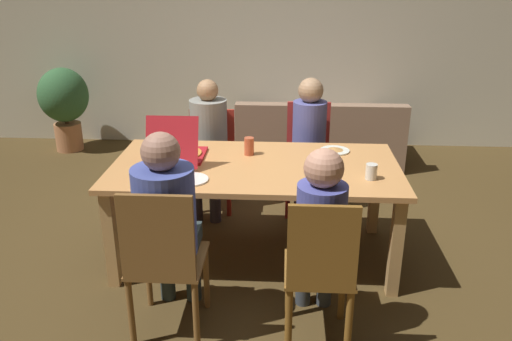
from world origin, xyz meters
name	(u,v)px	position (x,y,z in m)	size (l,w,h in m)	color
ground_plane	(255,255)	(0.00, 0.00, 0.00)	(20.00, 20.00, 0.00)	#48371B
back_wall	(270,26)	(0.00, 2.88, 1.45)	(7.19, 0.12, 2.91)	beige
dining_table	(255,175)	(0.00, 0.00, 0.68)	(2.10, 1.07, 0.76)	tan
chair_0	(308,153)	(0.43, 0.95, 0.52)	(0.41, 0.44, 0.97)	#AF2D2A
person_0	(309,138)	(0.43, 0.79, 0.72)	(0.30, 0.53, 1.23)	#432C46
chair_1	(320,270)	(0.43, -1.02, 0.52)	(0.40, 0.43, 0.97)	brown
person_1	(320,227)	(0.43, -0.86, 0.71)	(0.28, 0.52, 1.21)	#3A4046
chair_2	(211,154)	(-0.47, 0.96, 0.49)	(0.44, 0.44, 0.89)	#B02C20
person_2	(208,136)	(-0.47, 0.82, 0.71)	(0.33, 0.53, 1.21)	#36303B
chair_3	(164,258)	(-0.47, -0.98, 0.55)	(0.44, 0.45, 0.99)	brown
person_3	(167,215)	(-0.47, -0.83, 0.75)	(0.36, 0.52, 1.27)	#2D3A39
pizza_box_0	(179,152)	(-0.58, 0.09, 0.81)	(0.37, 0.51, 0.37)	#B11B22
plate_0	(335,150)	(0.61, 0.33, 0.77)	(0.23, 0.23, 0.03)	white
plate_1	(191,180)	(-0.42, -0.33, 0.77)	(0.24, 0.24, 0.01)	white
drinking_glass_0	(371,172)	(0.80, -0.23, 0.82)	(0.08, 0.08, 0.11)	silver
drinking_glass_1	(249,146)	(-0.06, 0.21, 0.83)	(0.08, 0.08, 0.14)	#BF5132
couch	(318,139)	(0.59, 2.17, 0.27)	(1.84, 0.91, 0.76)	#8F7057
potted_plant	(64,101)	(-2.44, 2.40, 0.62)	(0.59, 0.59, 1.01)	#B8774C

